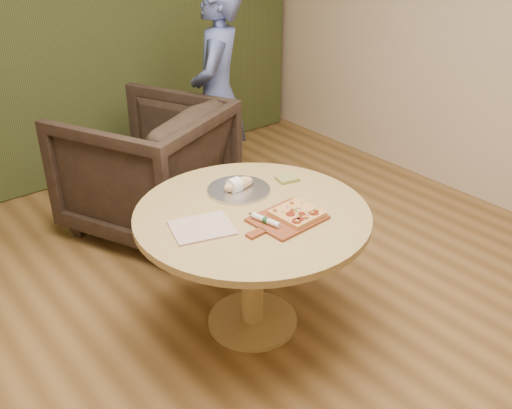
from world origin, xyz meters
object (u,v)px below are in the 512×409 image
Objects in this scene: armchair at (146,161)px; person_standing at (218,96)px; serving_tray at (239,190)px; bread_roll at (237,185)px; cutlery_roll at (266,220)px; pedestal_table at (252,234)px; flatbread_pizza at (297,213)px; pizza_paddle at (286,219)px.

armchair is 0.78m from person_standing.
bread_roll is at bearing 180.00° from serving_tray.
cutlery_roll is at bearing -107.79° from serving_tray.
serving_tray is at bearing 60.21° from cutlery_roll.
pedestal_table is at bearing 17.12° from person_standing.
cutlery_roll is 1.84m from person_standing.
flatbread_pizza is at bearing 66.37° from armchair.
armchair reaches higher than bread_roll.
cutlery_roll is 0.41m from bread_roll.
armchair is at bearing 88.23° from serving_tray.
serving_tray is (0.09, 0.23, 0.15)m from pedestal_table.
pedestal_table is 1.70m from person_standing.
pedestal_table is at bearing 124.44° from flatbread_pizza.
flatbread_pizza is 0.44m from serving_tray.
pedestal_table is 0.73× the size of person_standing.
serving_tray reaches higher than pizza_paddle.
person_standing is (0.82, 1.46, 0.25)m from pedestal_table.
pedestal_table is 1.40m from armchair.
bread_roll is (-0.06, 0.43, 0.02)m from flatbread_pizza.
serving_tray is 0.04m from bread_roll.
flatbread_pizza reaches higher than cutlery_roll.
pizza_paddle is 0.42m from bread_roll.
person_standing is (0.86, 1.62, 0.08)m from cutlery_roll.
bread_roll is at bearing 97.66° from flatbread_pizza.
person_standing is (0.74, 1.23, 0.06)m from bread_roll.
person_standing is at bearing 60.67° from pedestal_table.
person_standing reaches higher than pedestal_table.
bread_roll reaches higher than cutlery_roll.
armchair is at bearing 90.48° from flatbread_pizza.
bread_roll is (-0.01, 0.00, 0.04)m from serving_tray.
armchair reaches higher than cutlery_roll.
flatbread_pizza is (0.14, -0.20, 0.17)m from pedestal_table.
cutlery_roll is 1.03× the size of bread_roll.
pedestal_table is 0.31m from bread_roll.
flatbread_pizza is 1.17× the size of cutlery_roll.
pizza_paddle is 0.12m from cutlery_roll.
armchair is at bearing 84.80° from pizza_paddle.
bread_roll reaches higher than pizza_paddle.
bread_roll is at bearing 63.67° from armchair.
flatbread_pizza is 1.62m from armchair.
armchair is (-0.01, 1.60, -0.25)m from flatbread_pizza.
serving_tray is (0.01, 0.42, -0.00)m from pizza_paddle.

